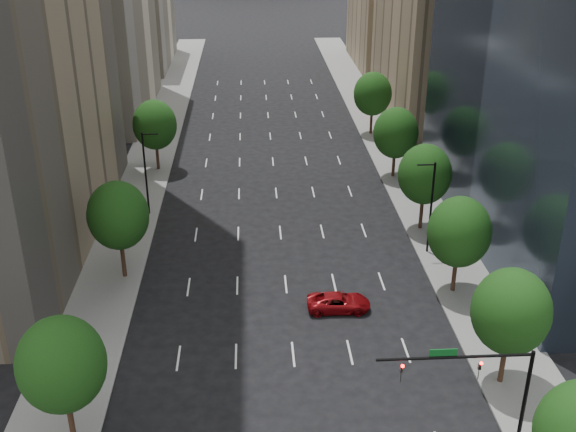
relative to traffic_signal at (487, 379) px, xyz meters
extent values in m
cube|color=slate|center=(-26.03, 30.00, -5.10)|extent=(6.00, 200.00, 0.15)
cube|color=slate|center=(4.97, 30.00, -5.10)|extent=(6.00, 200.00, 0.15)
cube|color=beige|center=(-35.53, 106.00, 3.83)|extent=(14.00, 26.00, 18.00)
cube|color=#8C7759|center=(14.47, 70.00, 9.83)|extent=(14.00, 30.00, 30.00)
cube|color=#8C7759|center=(14.47, 103.00, 2.83)|extent=(14.00, 26.00, 16.00)
cylinder|color=#382316|center=(3.47, 6.00, -3.17)|extent=(0.36, 0.36, 4.00)
ellipsoid|color=#14350E|center=(3.47, 6.00, 0.59)|extent=(5.20, 5.20, 5.98)
cylinder|color=#382316|center=(3.47, 18.00, -3.22)|extent=(0.36, 0.36, 3.90)
ellipsoid|color=#14350E|center=(3.47, 18.00, 0.44)|extent=(5.20, 5.20, 5.98)
cylinder|color=#382316|center=(3.47, 30.00, -3.12)|extent=(0.36, 0.36, 4.10)
ellipsoid|color=#14350E|center=(3.47, 30.00, 0.73)|extent=(5.20, 5.20, 5.98)
cylinder|color=#382316|center=(3.47, 44.00, -3.27)|extent=(0.36, 0.36, 3.80)
ellipsoid|color=#14350E|center=(3.47, 44.00, 0.30)|extent=(5.20, 5.20, 5.98)
cylinder|color=#382316|center=(3.47, 60.00, -3.17)|extent=(0.36, 0.36, 4.00)
ellipsoid|color=#14350E|center=(3.47, 60.00, 0.59)|extent=(5.20, 5.20, 5.98)
cylinder|color=#382316|center=(-24.53, 2.00, -3.17)|extent=(0.36, 0.36, 4.00)
ellipsoid|color=#14350E|center=(-24.53, 2.00, 0.59)|extent=(5.20, 5.20, 5.98)
cylinder|color=#382316|center=(-24.53, 22.00, -3.10)|extent=(0.36, 0.36, 4.15)
ellipsoid|color=#14350E|center=(-24.53, 22.00, 0.80)|extent=(5.20, 5.20, 5.98)
cylinder|color=#382316|center=(-24.53, 48.00, -3.20)|extent=(0.36, 0.36, 3.95)
ellipsoid|color=#14350E|center=(-24.53, 48.00, 0.52)|extent=(5.20, 5.20, 5.98)
cylinder|color=black|center=(2.97, 25.00, -0.67)|extent=(0.20, 0.20, 9.00)
cylinder|color=black|center=(2.17, 25.00, 3.63)|extent=(1.60, 0.14, 0.14)
cylinder|color=black|center=(-24.03, 35.00, -0.67)|extent=(0.20, 0.20, 9.00)
cylinder|color=black|center=(-23.23, 35.00, 3.63)|extent=(1.60, 0.14, 0.14)
cylinder|color=black|center=(2.47, 0.00, -1.67)|extent=(0.24, 0.24, 7.00)
cylinder|color=black|center=(-2.03, 0.00, 1.63)|extent=(9.00, 0.18, 0.18)
imported|color=black|center=(-0.53, 0.00, 1.08)|extent=(0.18, 0.22, 1.10)
imported|color=black|center=(-5.03, 0.00, 1.08)|extent=(0.18, 0.22, 1.10)
sphere|color=#FF0C07|center=(-0.53, -0.18, 1.28)|extent=(0.20, 0.20, 0.20)
sphere|color=#FF0C07|center=(-5.03, -0.18, 1.28)|extent=(0.20, 0.20, 0.20)
cube|color=#0C591E|center=(-2.73, 0.00, 1.98)|extent=(1.60, 0.06, 0.45)
imported|color=maroon|center=(-6.50, 15.74, -4.46)|extent=(5.15, 2.45, 1.42)
camera|label=1|loc=(-13.26, -31.36, 25.39)|focal=43.18mm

